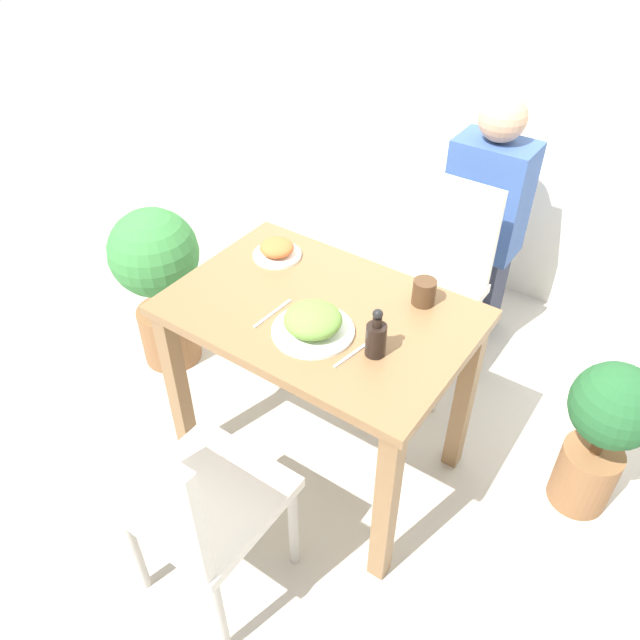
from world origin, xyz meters
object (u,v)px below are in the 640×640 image
object	(u,v)px
chair_far	(435,273)
person_figure	(483,223)
drink_cup	(424,292)
sauce_bottle	(376,338)
chair_near	(186,501)
potted_plant_right	(604,430)
food_plate	(313,322)
side_plate	(277,250)
potted_plant_left	(158,275)

from	to	relation	value
chair_far	person_figure	xyz separation A→B (m)	(0.04, 0.38, 0.07)
drink_cup	sauce_bottle	bearing A→B (deg)	-90.31
chair_far	person_figure	bearing A→B (deg)	84.13
chair_near	potted_plant_right	xyz separation A→B (m)	(0.91, 1.08, -0.12)
food_plate	potted_plant_right	world-z (taller)	food_plate
side_plate	potted_plant_right	xyz separation A→B (m)	(1.22, 0.24, -0.41)
sauce_bottle	person_figure	bearing A→B (deg)	96.87
side_plate	drink_cup	size ratio (longest dim) A/B	2.01
potted_plant_right	food_plate	bearing A→B (deg)	-149.29
side_plate	sauce_bottle	xyz separation A→B (m)	(0.57, -0.25, 0.03)
chair_near	potted_plant_right	distance (m)	1.41
person_figure	drink_cup	bearing A→B (deg)	-80.74
side_plate	drink_cup	distance (m)	0.57
sauce_bottle	potted_plant_left	world-z (taller)	sauce_bottle
drink_cup	sauce_bottle	size ratio (longest dim) A/B	0.53
person_figure	potted_plant_left	bearing A→B (deg)	-135.08
side_plate	potted_plant_right	bearing A→B (deg)	11.06
chair_near	food_plate	distance (m)	0.64
drink_cup	chair_near	bearing A→B (deg)	-105.82
potted_plant_left	chair_far	bearing A→B (deg)	33.08
chair_near	side_plate	bearing A→B (deg)	-69.68
food_plate	potted_plant_left	size ratio (longest dim) A/B	0.34
potted_plant_right	chair_far	bearing A→B (deg)	157.66
chair_far	drink_cup	world-z (taller)	chair_far
person_figure	chair_far	bearing A→B (deg)	-95.87
potted_plant_right	sauce_bottle	bearing A→B (deg)	-143.35
chair_near	chair_far	size ratio (longest dim) A/B	1.00
chair_far	side_plate	world-z (taller)	chair_far
side_plate	potted_plant_left	bearing A→B (deg)	-173.68
chair_far	chair_near	bearing A→B (deg)	-92.74
food_plate	person_figure	bearing A→B (deg)	87.06
drink_cup	sauce_bottle	world-z (taller)	sauce_bottle
chair_near	sauce_bottle	distance (m)	0.72
chair_near	sauce_bottle	bearing A→B (deg)	-113.06
chair_far	sauce_bottle	world-z (taller)	sauce_bottle
drink_cup	person_figure	bearing A→B (deg)	99.26
chair_near	food_plate	size ratio (longest dim) A/B	3.44
chair_near	chair_far	distance (m)	1.43
food_plate	sauce_bottle	size ratio (longest dim) A/B	1.55
side_plate	person_figure	distance (m)	1.08
potted_plant_right	potted_plant_left	bearing A→B (deg)	-170.52
side_plate	person_figure	size ratio (longest dim) A/B	0.15
potted_plant_left	chair_near	bearing A→B (deg)	-39.77
chair_near	drink_cup	size ratio (longest dim) A/B	10.14
chair_near	person_figure	size ratio (longest dim) A/B	0.77
potted_plant_right	person_figure	distance (m)	1.10
food_plate	side_plate	bearing A→B (deg)	142.45
food_plate	potted_plant_right	distance (m)	1.09
potted_plant_left	drink_cup	bearing A→B (deg)	6.12
chair_far	side_plate	bearing A→B (deg)	-123.15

